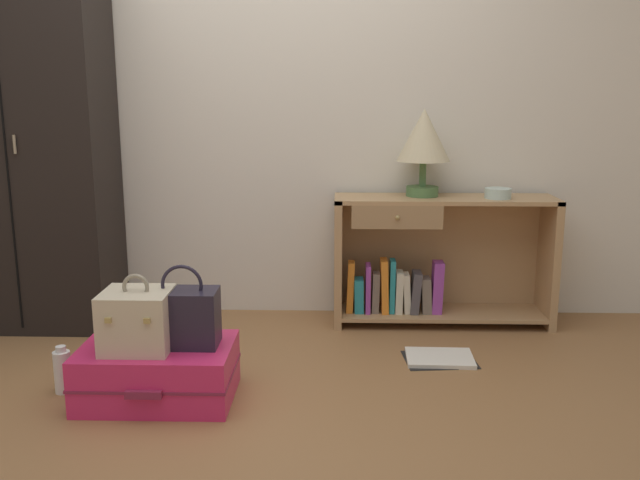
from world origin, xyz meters
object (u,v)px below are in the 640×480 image
object	(u,v)px
bookshelf	(432,262)
bowl	(498,193)
open_book_on_floor	(440,358)
suitcase_large	(158,372)
table_lamp	(424,139)
handbag	(183,317)
wardrobe	(26,141)
bottle	(63,371)
train_case	(138,320)

from	to	relation	value
bookshelf	bowl	distance (m)	0.50
bowl	open_book_on_floor	world-z (taller)	bowl
suitcase_large	open_book_on_floor	xyz separation A→B (m)	(1.21, 0.44, -0.11)
bookshelf	table_lamp	world-z (taller)	table_lamp
suitcase_large	handbag	distance (m)	0.26
bookshelf	open_book_on_floor	distance (m)	0.65
bookshelf	suitcase_large	xyz separation A→B (m)	(-1.23, -1.00, -0.22)
handbag	bowl	bearing A→B (deg)	33.07
wardrobe	table_lamp	world-z (taller)	wardrobe
wardrobe	bottle	world-z (taller)	wardrobe
wardrobe	bottle	distance (m)	1.33
train_case	wardrobe	bearing A→B (deg)	130.52
bowl	open_book_on_floor	size ratio (longest dim) A/B	0.39
open_book_on_floor	handbag	bearing A→B (deg)	-158.54
wardrobe	table_lamp	bearing A→B (deg)	2.79
bowl	train_case	distance (m)	1.93
suitcase_large	bottle	size ratio (longest dim) A/B	3.05
table_lamp	bottle	xyz separation A→B (m)	(-1.59, -0.98, -0.89)
table_lamp	wardrobe	bearing A→B (deg)	-177.21
train_case	bottle	bearing A→B (deg)	166.91
bowl	bookshelf	bearing A→B (deg)	171.23
suitcase_large	open_book_on_floor	size ratio (longest dim) A/B	1.78
bowl	wardrobe	bearing A→B (deg)	-179.36
bookshelf	suitcase_large	world-z (taller)	bookshelf
bowl	bottle	distance (m)	2.25
bookshelf	train_case	distance (m)	1.66
bowl	bottle	xyz separation A→B (m)	(-1.97, -0.90, -0.62)
wardrobe	table_lamp	distance (m)	2.05
bowl	handbag	distance (m)	1.76
suitcase_large	train_case	bearing A→B (deg)	-151.05
suitcase_large	bookshelf	bearing A→B (deg)	39.14
bookshelf	bottle	size ratio (longest dim) A/B	5.73
bookshelf	train_case	size ratio (longest dim) A/B	3.76
wardrobe	train_case	world-z (taller)	wardrobe
bowl	suitcase_large	xyz separation A→B (m)	(-1.55, -0.95, -0.60)
wardrobe	open_book_on_floor	size ratio (longest dim) A/B	5.64
train_case	bottle	distance (m)	0.44
bottle	handbag	bearing A→B (deg)	-3.94
table_lamp	bookshelf	bearing A→B (deg)	-21.28
bookshelf	bottle	world-z (taller)	bookshelf
table_lamp	bowl	xyz separation A→B (m)	(0.38, -0.07, -0.27)
bowl	handbag	size ratio (longest dim) A/B	0.41
table_lamp	suitcase_large	world-z (taller)	table_lamp
bookshelf	wardrobe	bearing A→B (deg)	-177.91
table_lamp	handbag	bearing A→B (deg)	-136.34
wardrobe	table_lamp	xyz separation A→B (m)	(2.05, 0.10, 0.01)
wardrobe	bookshelf	size ratio (longest dim) A/B	1.69
wardrobe	table_lamp	size ratio (longest dim) A/B	4.30
table_lamp	open_book_on_floor	bearing A→B (deg)	-86.50
table_lamp	open_book_on_floor	size ratio (longest dim) A/B	1.31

